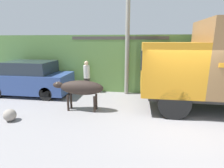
% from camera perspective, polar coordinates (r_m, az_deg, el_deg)
% --- Properties ---
extents(ground_plane, '(60.00, 60.00, 0.00)m').
position_cam_1_polar(ground_plane, '(6.80, 21.22, -11.29)').
color(ground_plane, gray).
extents(hillside_embankment, '(32.00, 6.56, 3.10)m').
position_cam_1_polar(hillside_embankment, '(12.75, 15.59, 7.83)').
color(hillside_embankment, '#608C47').
rests_on(hillside_embankment, ground_plane).
extents(building_backdrop, '(5.05, 2.70, 3.01)m').
position_cam_1_polar(building_backdrop, '(10.78, 2.95, 7.15)').
color(building_backdrop, '#C6B793').
rests_on(building_backdrop, ground_plane).
extents(brown_cow, '(2.11, 0.59, 1.25)m').
position_cam_1_polar(brown_cow, '(7.15, -10.19, -1.29)').
color(brown_cow, '#2D231E').
rests_on(brown_cow, ground_plane).
extents(parked_suv, '(4.27, 1.81, 1.77)m').
position_cam_1_polar(parked_suv, '(10.12, -25.24, 1.52)').
color(parked_suv, '#334C8C').
rests_on(parked_suv, ground_plane).
extents(pedestrian_on_hill, '(0.40, 0.40, 1.74)m').
position_cam_1_polar(pedestrian_on_hill, '(9.62, -8.23, 2.83)').
color(pedestrian_on_hill, '#38332D').
rests_on(pedestrian_on_hill, ground_plane).
extents(utility_pole, '(0.90, 0.22, 6.90)m').
position_cam_1_polar(utility_pole, '(9.17, 5.15, 18.77)').
color(utility_pole, gray).
rests_on(utility_pole, ground_plane).
extents(roadside_rock, '(0.44, 0.44, 0.44)m').
position_cam_1_polar(roadside_rock, '(7.30, -30.39, -8.73)').
color(roadside_rock, gray).
rests_on(roadside_rock, ground_plane).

